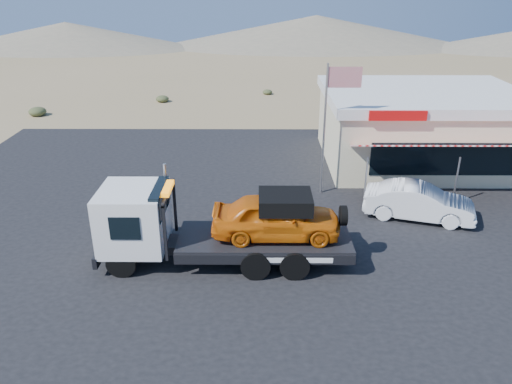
% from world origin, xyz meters
% --- Properties ---
extents(ground, '(120.00, 120.00, 0.00)m').
position_xyz_m(ground, '(0.00, 0.00, 0.00)').
color(ground, olive).
rests_on(ground, ground).
extents(asphalt_lot, '(32.00, 24.00, 0.02)m').
position_xyz_m(asphalt_lot, '(2.00, 3.00, 0.01)').
color(asphalt_lot, black).
rests_on(asphalt_lot, ground).
extents(tow_truck, '(8.67, 2.57, 2.90)m').
position_xyz_m(tow_truck, '(0.36, -1.66, 1.56)').
color(tow_truck, black).
rests_on(tow_truck, asphalt_lot).
extents(white_sedan, '(4.74, 2.80, 1.47)m').
position_xyz_m(white_sedan, '(8.46, 1.82, 0.76)').
color(white_sedan, silver).
rests_on(white_sedan, asphalt_lot).
extents(jerky_store, '(10.40, 9.97, 3.90)m').
position_xyz_m(jerky_store, '(10.50, 8.97, 1.99)').
color(jerky_store, beige).
rests_on(jerky_store, asphalt_lot).
extents(flagpole, '(1.55, 0.10, 6.00)m').
position_xyz_m(flagpole, '(4.93, 4.50, 3.76)').
color(flagpole, '#99999E').
rests_on(flagpole, asphalt_lot).
extents(distant_hills, '(126.00, 48.00, 4.20)m').
position_xyz_m(distant_hills, '(-9.77, 55.14, 1.89)').
color(distant_hills, '#726B59').
rests_on(distant_hills, ground).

